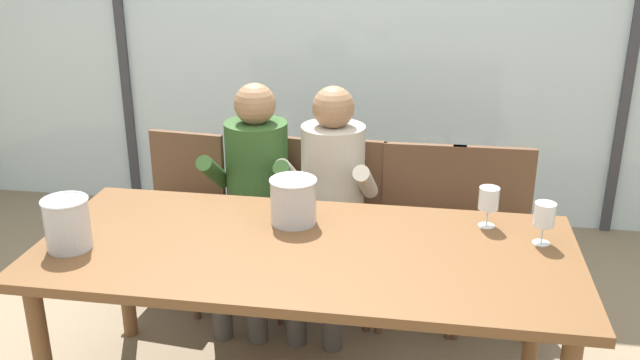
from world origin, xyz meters
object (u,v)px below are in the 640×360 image
object	(u,v)px
dining_table	(306,263)
wine_glass_near_bucket	(544,216)
person_olive_shirt	(253,186)
chair_near_curtain	(181,203)
ice_bucket_primary	(67,223)
person_beige_jumper	(329,191)
chair_center	(342,212)
chair_right_of_center	(421,219)
chair_left_of_center	(264,207)
chair_near_window_right	(491,223)
ice_bucket_secondary	(293,200)
wine_glass_by_left_taster	(489,199)

from	to	relation	value
dining_table	wine_glass_near_bucket	distance (m)	0.96
wine_glass_near_bucket	dining_table	bearing A→B (deg)	-169.00
dining_table	person_olive_shirt	world-z (taller)	person_olive_shirt
dining_table	chair_near_curtain	bearing A→B (deg)	134.21
ice_bucket_primary	person_olive_shirt	bearing A→B (deg)	60.84
dining_table	person_beige_jumper	xyz separation A→B (m)	(-0.02, 0.75, 0.02)
chair_center	chair_right_of_center	bearing A→B (deg)	1.54
person_olive_shirt	chair_right_of_center	bearing A→B (deg)	9.65
chair_right_of_center	chair_left_of_center	bearing A→B (deg)	177.43
chair_near_window_right	ice_bucket_primary	xyz separation A→B (m)	(-1.70, -1.04, 0.34)
chair_center	wine_glass_near_bucket	distance (m)	1.20
wine_glass_near_bucket	person_beige_jumper	bearing A→B (deg)	148.90
chair_near_window_right	wine_glass_near_bucket	distance (m)	0.79
chair_center	wine_glass_near_bucket	size ratio (longest dim) A/B	5.07
person_beige_jumper	wine_glass_near_bucket	size ratio (longest dim) A/B	6.90
ice_bucket_secondary	wine_glass_near_bucket	world-z (taller)	ice_bucket_secondary
chair_near_curtain	chair_left_of_center	bearing A→B (deg)	8.66
chair_left_of_center	chair_right_of_center	distance (m)	0.84
person_olive_shirt	person_beige_jumper	size ratio (longest dim) A/B	1.00
chair_near_curtain	chair_center	distance (m)	0.88
dining_table	person_beige_jumper	world-z (taller)	person_beige_jumper
chair_left_of_center	person_olive_shirt	world-z (taller)	person_olive_shirt
wine_glass_by_left_taster	chair_left_of_center	bearing A→B (deg)	152.46
chair_center	chair_near_window_right	size ratio (longest dim) A/B	1.00
ice_bucket_primary	wine_glass_near_bucket	xyz separation A→B (m)	(1.84, 0.34, 0.01)
chair_center	chair_near_window_right	xyz separation A→B (m)	(0.76, -0.01, 0.00)
chair_center	person_olive_shirt	distance (m)	0.49
ice_bucket_secondary	person_olive_shirt	bearing A→B (deg)	120.91
person_beige_jumper	chair_left_of_center	bearing A→B (deg)	163.00
person_beige_jumper	wine_glass_by_left_taster	xyz separation A→B (m)	(0.74, -0.43, 0.18)
chair_center	ice_bucket_primary	world-z (taller)	ice_bucket_primary
dining_table	ice_bucket_secondary	size ratio (longest dim) A/B	10.51
wine_glass_by_left_taster	chair_center	bearing A→B (deg)	139.85
person_beige_jumper	wine_glass_near_bucket	bearing A→B (deg)	-26.81
chair_left_of_center	wine_glass_near_bucket	size ratio (longest dim) A/B	5.07
dining_table	person_beige_jumper	distance (m)	0.75
chair_near_curtain	person_beige_jumper	world-z (taller)	person_beige_jumper
chair_near_window_right	chair_right_of_center	bearing A→B (deg)	-179.83
ice_bucket_primary	wine_glass_near_bucket	bearing A→B (deg)	10.50
chair_center	ice_bucket_secondary	distance (m)	0.76
chair_near_window_right	person_olive_shirt	bearing A→B (deg)	-174.58
person_beige_jumper	ice_bucket_primary	world-z (taller)	person_beige_jumper
person_olive_shirt	ice_bucket_primary	xyz separation A→B (m)	(-0.51, -0.91, 0.17)
dining_table	person_beige_jumper	bearing A→B (deg)	91.36
chair_left_of_center	wine_glass_by_left_taster	bearing A→B (deg)	-19.72
chair_left_of_center	person_olive_shirt	bearing A→B (deg)	-87.34
chair_center	chair_near_curtain	bearing A→B (deg)	-174.00
dining_table	wine_glass_by_left_taster	bearing A→B (deg)	23.65
chair_near_window_right	dining_table	bearing A→B (deg)	-132.91
chair_near_curtain	ice_bucket_primary	xyz separation A→B (m)	(-0.07, -1.03, 0.34)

